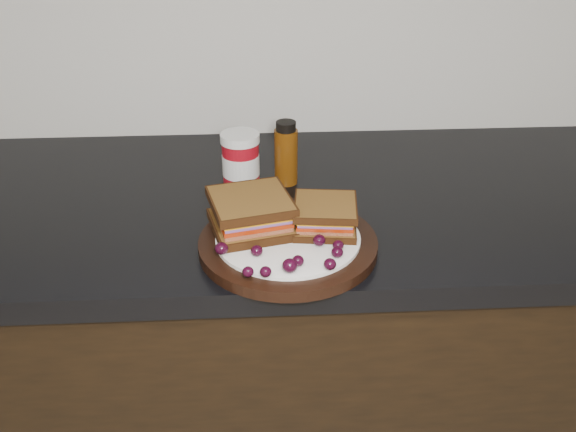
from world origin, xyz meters
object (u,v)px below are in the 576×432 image
plate (288,244)px  condiment_jar (241,160)px  sandwich_left (251,213)px  oil_bottle (286,153)px

plate → condiment_jar: size_ratio=2.67×
sandwich_left → oil_bottle: size_ratio=1.00×
condiment_jar → sandwich_left: bearing=-85.0°
condiment_jar → plate: bearing=-71.8°
plate → sandwich_left: 0.08m
oil_bottle → condiment_jar: bearing=-172.2°
sandwich_left → condiment_jar: (-0.02, 0.20, 0.00)m
condiment_jar → oil_bottle: 0.08m
plate → sandwich_left: size_ratio=2.30×
plate → condiment_jar: (-0.07, 0.22, 0.04)m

